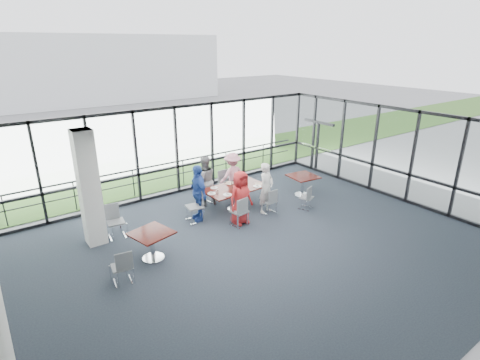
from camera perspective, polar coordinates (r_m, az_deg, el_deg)
floor at (r=10.37m, az=3.79°, el=-10.25°), size 12.00×10.00×0.02m
ceiling at (r=9.18m, az=4.25°, el=7.32°), size 12.00×10.00×0.04m
wall_front at (r=7.08m, az=31.83°, el=-14.06°), size 12.00×0.10×3.20m
curtain_wall_back at (r=13.65m, az=-9.63°, el=4.44°), size 12.00×0.10×3.20m
curtain_wall_right at (r=14.11m, az=23.07°, el=3.60°), size 0.10×10.00×3.20m
exit_door at (r=16.38m, az=11.68°, el=4.94°), size 0.12×1.60×2.10m
structural_column at (r=10.69m, az=-22.00°, el=-1.23°), size 0.50×0.50×3.20m
apron at (r=18.54m, az=-16.39°, el=2.85°), size 80.00×70.00×0.02m
grass_strip at (r=16.74m, az=-13.99°, el=1.35°), size 80.00×5.00×0.01m
hangar_main at (r=40.09m, az=-22.81°, el=15.45°), size 24.00×10.00×6.00m
guard_rail at (r=14.49m, az=-10.46°, el=0.75°), size 12.00×0.06×0.06m
main_table at (r=12.38m, az=-0.82°, el=-1.62°), size 2.13×1.23×0.75m
side_table_left at (r=9.80m, az=-13.33°, el=-8.34°), size 1.11×1.11×0.75m
side_table_right at (r=13.65m, az=9.57°, el=0.23°), size 1.04×1.04×0.75m
diner_near_left at (r=11.31m, az=0.06°, el=-2.71°), size 0.86×0.59×1.68m
diner_near_right at (r=12.08m, az=4.03°, el=-1.23°), size 0.71×0.60×1.67m
diner_far_left at (r=12.67m, az=-5.45°, el=-0.11°), size 0.92×0.66×1.72m
diner_far_right at (r=13.25m, az=-1.16°, el=0.72°), size 1.07×0.55×1.65m
diner_end at (r=11.61m, az=-6.39°, el=-1.91°), size 0.71×1.11×1.79m
chair_main_nl at (r=11.30m, az=-0.12°, el=-4.81°), size 0.51×0.51×0.92m
chair_main_nr at (r=12.18m, az=4.45°, el=-3.24°), size 0.41×0.41×0.82m
chair_main_fl at (r=12.90m, az=-5.47°, el=-1.76°), size 0.46×0.46×0.88m
chair_main_fr at (r=13.51m, az=-2.20°, el=-0.59°), size 0.46×0.46×0.90m
chair_main_end at (r=11.63m, az=-6.93°, el=-4.04°), size 0.54×0.54×0.98m
chair_spare_la at (r=9.19m, az=-17.67°, el=-12.47°), size 0.47×0.47×0.84m
chair_spare_lb at (r=11.20m, az=-18.41°, el=-6.10°), size 0.52×0.52×0.94m
chair_spare_r at (r=12.63m, az=10.08°, el=-2.65°), size 0.51×0.51×0.81m
plate_nl at (r=11.74m, az=-1.93°, el=-2.26°), size 0.28×0.28×0.01m
plate_nr at (r=12.44m, az=2.66°, el=-0.95°), size 0.28×0.28×0.01m
plate_fl at (r=12.31m, az=-3.98°, el=-1.20°), size 0.24×0.24×0.01m
plate_fr at (r=12.90m, az=-0.11°, el=-0.14°), size 0.28×0.28×0.01m
plate_end at (r=11.87m, az=-4.35°, el=-2.05°), size 0.27×0.27×0.01m
tumbler_a at (r=11.97m, az=-1.07°, el=-1.48°), size 0.07×0.07×0.14m
tumbler_b at (r=12.33m, az=0.76°, el=-0.82°), size 0.07×0.07×0.14m
tumbler_c at (r=12.54m, az=-1.18°, el=-0.44°), size 0.07×0.07×0.14m
tumbler_d at (r=11.81m, az=-3.46°, el=-1.83°), size 0.07×0.07×0.14m
menu_a at (r=11.91m, az=-0.09°, el=-1.95°), size 0.33×0.24×0.00m
menu_b at (r=12.68m, az=3.04°, el=-0.56°), size 0.39×0.36×0.00m
menu_c at (r=12.74m, az=-1.65°, el=-0.44°), size 0.40×0.37×0.00m
condiment_caddy at (r=12.40m, az=-0.42°, el=-0.94°), size 0.10×0.07×0.04m
ketchup_bottle at (r=12.32m, az=-0.75°, el=-0.72°), size 0.06×0.06×0.18m
green_bottle at (r=12.47m, az=-0.55°, el=-0.42°), size 0.05×0.05×0.20m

